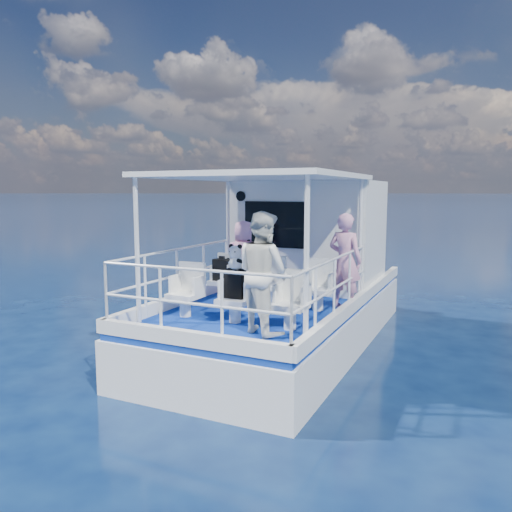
% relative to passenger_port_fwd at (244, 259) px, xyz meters
% --- Properties ---
extents(ground, '(2000.00, 2000.00, 0.00)m').
position_rel_passenger_port_fwd_xyz_m(ground, '(0.72, -0.64, -1.63)').
color(ground, '#08173C').
rests_on(ground, ground).
extents(hull, '(3.00, 7.00, 1.60)m').
position_rel_passenger_port_fwd_xyz_m(hull, '(0.72, 0.36, -1.63)').
color(hull, white).
rests_on(hull, ground).
extents(deck, '(2.90, 6.90, 0.10)m').
position_rel_passenger_port_fwd_xyz_m(deck, '(0.72, 0.36, -0.78)').
color(deck, navy).
rests_on(deck, hull).
extents(cabin, '(2.85, 2.00, 2.20)m').
position_rel_passenger_port_fwd_xyz_m(cabin, '(0.72, 1.66, 0.37)').
color(cabin, white).
rests_on(cabin, deck).
extents(canopy, '(3.00, 3.20, 0.08)m').
position_rel_passenger_port_fwd_xyz_m(canopy, '(0.72, -0.84, 1.51)').
color(canopy, white).
rests_on(canopy, cabin).
extents(canopy_posts, '(2.77, 2.97, 2.20)m').
position_rel_passenger_port_fwd_xyz_m(canopy_posts, '(0.72, -0.89, 0.37)').
color(canopy_posts, white).
rests_on(canopy_posts, deck).
extents(railings, '(2.84, 3.59, 1.00)m').
position_rel_passenger_port_fwd_xyz_m(railings, '(0.72, -1.22, -0.23)').
color(railings, white).
rests_on(railings, deck).
extents(seat_port_fwd, '(0.48, 0.46, 0.38)m').
position_rel_passenger_port_fwd_xyz_m(seat_port_fwd, '(-0.18, -0.44, -0.54)').
color(seat_port_fwd, white).
rests_on(seat_port_fwd, deck).
extents(seat_center_fwd, '(0.48, 0.46, 0.38)m').
position_rel_passenger_port_fwd_xyz_m(seat_center_fwd, '(0.72, -0.44, -0.54)').
color(seat_center_fwd, white).
rests_on(seat_center_fwd, deck).
extents(seat_stbd_fwd, '(0.48, 0.46, 0.38)m').
position_rel_passenger_port_fwd_xyz_m(seat_stbd_fwd, '(1.62, -0.44, -0.54)').
color(seat_stbd_fwd, white).
rests_on(seat_stbd_fwd, deck).
extents(seat_port_aft, '(0.48, 0.46, 0.38)m').
position_rel_passenger_port_fwd_xyz_m(seat_port_aft, '(-0.18, -1.74, -0.54)').
color(seat_port_aft, white).
rests_on(seat_port_aft, deck).
extents(seat_center_aft, '(0.48, 0.46, 0.38)m').
position_rel_passenger_port_fwd_xyz_m(seat_center_aft, '(0.72, -1.74, -0.54)').
color(seat_center_aft, white).
rests_on(seat_center_aft, deck).
extents(seat_stbd_aft, '(0.48, 0.46, 0.38)m').
position_rel_passenger_port_fwd_xyz_m(seat_stbd_aft, '(1.62, -1.74, -0.54)').
color(seat_stbd_aft, white).
rests_on(seat_stbd_aft, deck).
extents(passenger_port_fwd, '(0.64, 0.54, 1.46)m').
position_rel_passenger_port_fwd_xyz_m(passenger_port_fwd, '(0.00, 0.00, 0.00)').
color(passenger_port_fwd, '#ED99BE').
rests_on(passenger_port_fwd, deck).
extents(passenger_stbd_fwd, '(0.66, 0.50, 1.63)m').
position_rel_passenger_port_fwd_xyz_m(passenger_stbd_fwd, '(1.97, -0.07, 0.09)').
color(passenger_stbd_fwd, pink).
rests_on(passenger_stbd_fwd, deck).
extents(passenger_stbd_aft, '(1.05, 0.98, 1.72)m').
position_rel_passenger_port_fwd_xyz_m(passenger_stbd_aft, '(1.33, -2.05, 0.13)').
color(passenger_stbd_aft, white).
rests_on(passenger_stbd_aft, deck).
extents(backpack_port, '(0.30, 0.17, 0.40)m').
position_rel_passenger_port_fwd_xyz_m(backpack_port, '(-0.19, -0.50, -0.15)').
color(backpack_port, black).
rests_on(backpack_port, seat_port_fwd).
extents(backpack_center, '(0.30, 0.17, 0.44)m').
position_rel_passenger_port_fwd_xyz_m(backpack_center, '(0.72, -1.74, -0.13)').
color(backpack_center, black).
rests_on(backpack_center, seat_center_aft).
extents(compact_camera, '(0.10, 0.06, 0.06)m').
position_rel_passenger_port_fwd_xyz_m(compact_camera, '(-0.19, -0.51, 0.08)').
color(compact_camera, black).
rests_on(compact_camera, backpack_port).
extents(panda, '(0.25, 0.21, 0.38)m').
position_rel_passenger_port_fwd_xyz_m(panda, '(0.74, -1.75, 0.29)').
color(panda, white).
rests_on(panda, backpack_center).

